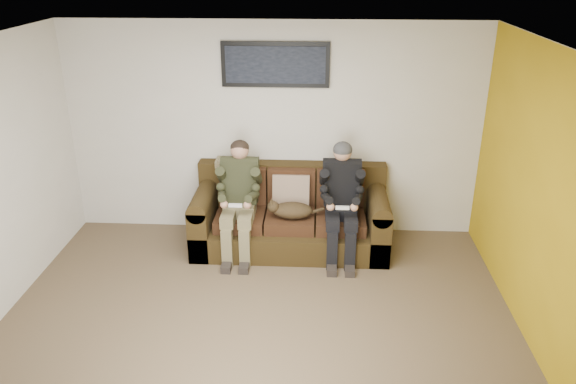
# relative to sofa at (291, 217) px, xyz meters

# --- Properties ---
(floor) EXTENTS (5.00, 5.00, 0.00)m
(floor) POSITION_rel_sofa_xyz_m (-0.24, -1.83, -0.35)
(floor) COLOR brown
(floor) RESTS_ON ground
(ceiling) EXTENTS (5.00, 5.00, 0.00)m
(ceiling) POSITION_rel_sofa_xyz_m (-0.24, -1.83, 2.25)
(ceiling) COLOR silver
(ceiling) RESTS_ON ground
(wall_back) EXTENTS (5.00, 0.00, 5.00)m
(wall_back) POSITION_rel_sofa_xyz_m (-0.24, 0.42, 0.95)
(wall_back) COLOR beige
(wall_back) RESTS_ON ground
(wall_right) EXTENTS (0.00, 4.50, 4.50)m
(wall_right) POSITION_rel_sofa_xyz_m (2.26, -1.83, 0.95)
(wall_right) COLOR beige
(wall_right) RESTS_ON ground
(accent_wall_right) EXTENTS (0.00, 4.50, 4.50)m
(accent_wall_right) POSITION_rel_sofa_xyz_m (2.25, -1.83, 0.95)
(accent_wall_right) COLOR #B38E11
(accent_wall_right) RESTS_ON ground
(sofa) EXTENTS (2.28, 0.99, 0.93)m
(sofa) POSITION_rel_sofa_xyz_m (0.00, 0.00, 0.00)
(sofa) COLOR #32240F
(sofa) RESTS_ON ground
(throw_pillow) EXTENTS (0.44, 0.21, 0.43)m
(throw_pillow) POSITION_rel_sofa_xyz_m (-0.00, 0.04, 0.31)
(throw_pillow) COLOR #8B705B
(throw_pillow) RESTS_ON sofa
(throw_blanket) EXTENTS (0.47, 0.23, 0.08)m
(throw_blanket) POSITION_rel_sofa_xyz_m (-0.69, 0.29, 0.58)
(throw_blanket) COLOR gray
(throw_blanket) RESTS_ON sofa
(person_left) EXTENTS (0.51, 0.87, 1.31)m
(person_left) POSITION_rel_sofa_xyz_m (-0.59, -0.19, 0.39)
(person_left) COLOR olive
(person_left) RESTS_ON sofa
(person_right) EXTENTS (0.51, 0.86, 1.32)m
(person_right) POSITION_rel_sofa_xyz_m (0.59, -0.19, 0.39)
(person_right) COLOR black
(person_right) RESTS_ON sofa
(cat) EXTENTS (0.66, 0.26, 0.24)m
(cat) POSITION_rel_sofa_xyz_m (0.01, -0.24, 0.20)
(cat) COLOR #45321B
(cat) RESTS_ON sofa
(framed_poster) EXTENTS (1.25, 0.05, 0.52)m
(framed_poster) POSITION_rel_sofa_xyz_m (-0.20, 0.38, 1.75)
(framed_poster) COLOR black
(framed_poster) RESTS_ON wall_back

